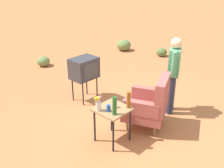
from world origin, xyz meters
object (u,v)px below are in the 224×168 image
Objects in this scene: soda_can_red at (114,104)px; soda_can_blue at (108,108)px; bottle_tall_amber at (129,100)px; person_standing at (174,71)px; side_table at (112,113)px; tv_on_stand at (84,69)px; flower_vase at (98,103)px; bottle_wine_green at (115,106)px; armchair at (150,104)px.

soda_can_blue is at bearing 6.92° from soda_can_red.
person_standing is at bearing 179.05° from bottle_tall_amber.
tv_on_stand is at bearing -116.11° from side_table.
soda_can_blue is at bearing 120.72° from flower_vase.
bottle_wine_green is (1.76, -0.05, -0.11)m from person_standing.
soda_can_blue is (0.89, 1.59, -0.06)m from tv_on_stand.
soda_can_red is 0.38× the size of bottle_wine_green.
person_standing reaches higher than armchair.
tv_on_stand reaches higher than flower_vase.
tv_on_stand is at bearing -107.52° from bottle_tall_amber.
soda_can_blue is 0.38m from bottle_tall_amber.
soda_can_red is at bearing -7.43° from person_standing.
flower_vase is at bearing -10.41° from person_standing.
side_table is 5.44× the size of soda_can_blue.
side_table is at bearing 63.89° from tv_on_stand.
bottle_wine_green is at bearing 62.74° from tv_on_stand.
tv_on_stand is at bearing -63.96° from person_standing.
armchair reaches higher than side_table.
tv_on_stand is 1.95m from bottle_wine_green.
soda_can_red is at bearing -177.57° from side_table.
tv_on_stand is 1.99m from person_standing.
tv_on_stand reaches higher than side_table.
tv_on_stand is 1.74m from flower_vase.
bottle_tall_amber reaches higher than soda_can_blue.
soda_can_blue is (0.96, -0.20, 0.23)m from armchair.
soda_can_red is (0.79, -0.22, 0.23)m from armchair.
bottle_tall_amber is (1.42, -0.02, -0.12)m from person_standing.
bottle_tall_amber is at bearing 176.07° from bottle_wine_green.
armchair is at bearing 161.51° from flower_vase.
flower_vase reaches higher than soda_can_red.
person_standing reaches higher than flower_vase.
armchair is at bearing 0.75° from person_standing.
armchair is 0.65× the size of person_standing.
tv_on_stand is 8.44× the size of soda_can_blue.
person_standing reaches higher than bottle_wine_green.
bottle_wine_green is at bearing 43.34° from soda_can_red.
armchair is 1.81m from tv_on_stand.
bottle_tall_amber is at bearing 154.08° from soda_can_blue.
person_standing is (-0.87, 1.78, 0.16)m from tv_on_stand.
soda_can_red is (-0.17, -0.02, 0.00)m from soda_can_blue.
side_table is 0.64× the size of tv_on_stand.
flower_vase is (0.26, -0.13, 0.09)m from soda_can_red.
flower_vase is (0.43, -0.32, -0.00)m from bottle_tall_amber.
flower_vase is at bearing -32.60° from side_table.
bottle_wine_green reaches higher than side_table.
soda_can_blue is 0.20m from flower_vase.
soda_can_red is (1.59, -0.21, -0.21)m from person_standing.
tv_on_stand is at bearing -117.26° from bottle_wine_green.
person_standing is 1.62m from soda_can_red.
tv_on_stand is (0.07, -1.79, 0.28)m from armchair.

